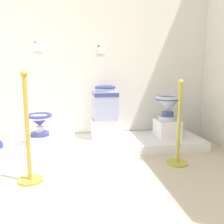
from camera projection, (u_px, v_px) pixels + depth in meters
ground_plane at (136, 215)px, 1.87m from camera, size 5.26×5.62×0.02m
wall_back at (102, 34)px, 3.58m from camera, size 3.46×0.06×3.18m
display_platform at (106, 144)px, 3.42m from camera, size 2.69×0.78×0.13m
plinth_block_pale_glazed at (40, 140)px, 3.19m from camera, size 0.28×0.38×0.11m
antique_toilet_pale_glazed at (39, 121)px, 3.14m from camera, size 0.33×0.33×0.28m
plinth_block_leftmost at (105, 128)px, 3.47m from camera, size 0.39×0.29×0.27m
antique_toilet_leftmost at (105, 102)px, 3.40m from camera, size 0.33×0.34×0.46m
plinth_block_tall_cobalt at (167, 128)px, 3.53m from camera, size 0.31×0.35×0.25m
antique_toilet_tall_cobalt at (168, 104)px, 3.47m from camera, size 0.39×0.39×0.34m
info_placard_first at (38, 46)px, 3.43m from camera, size 0.12×0.01×0.15m
info_placard_second at (101, 49)px, 3.58m from camera, size 0.10×0.01×0.13m
stanchion_post_near_left at (28, 148)px, 2.36m from camera, size 0.24×0.24×1.08m
stanchion_post_near_right at (178, 139)px, 2.81m from camera, size 0.24×0.24×0.98m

